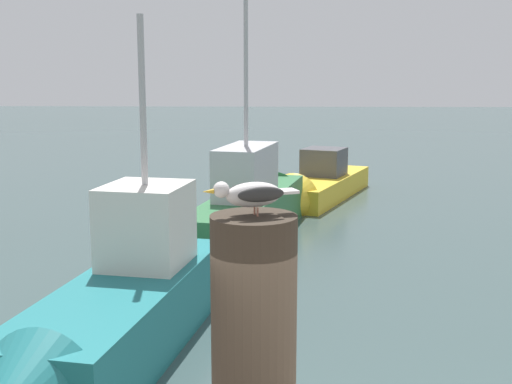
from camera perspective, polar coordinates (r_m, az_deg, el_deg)
mooring_post at (r=2.77m, az=-0.19°, el=-12.04°), size 0.35×0.35×0.98m
seagull at (r=2.60m, az=-0.34°, el=-0.13°), size 0.38×0.21×0.14m
boat_teal at (r=7.56m, az=-12.31°, el=-10.32°), size 2.02×5.18×3.97m
boat_green at (r=12.97m, az=-0.20°, el=-1.12°), size 2.31×5.95×5.12m
boat_yellow at (r=16.52m, az=4.77°, el=0.32°), size 3.21×5.56×1.57m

